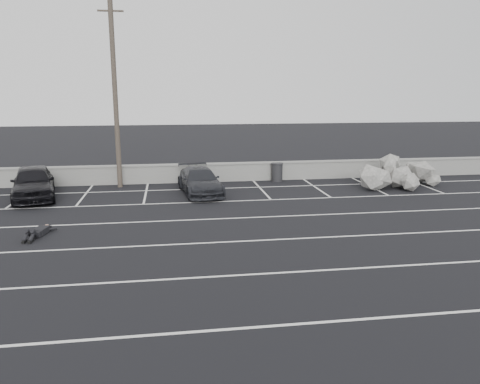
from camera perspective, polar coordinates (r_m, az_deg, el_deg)
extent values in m
plane|color=black|center=(13.34, -4.92, -10.35)|extent=(120.00, 120.00, 0.00)
cube|color=gray|center=(26.71, -6.91, 2.24)|extent=(50.00, 0.35, 1.00)
cube|color=gray|center=(26.63, -6.94, 3.34)|extent=(50.00, 0.45, 0.08)
cube|color=silver|center=(10.64, -3.81, -16.52)|extent=(36.00, 0.10, 0.01)
cube|color=silver|center=(13.34, -4.92, -10.34)|extent=(36.00, 0.10, 0.01)
cube|color=silver|center=(16.15, -5.62, -6.26)|extent=(36.00, 0.10, 0.01)
cube|color=silver|center=(19.02, -6.11, -3.40)|extent=(36.00, 0.10, 0.01)
cube|color=silver|center=(21.92, -6.46, -1.30)|extent=(36.00, 0.10, 0.01)
cube|color=silver|center=(24.84, -6.73, 0.31)|extent=(36.00, 0.10, 0.01)
cube|color=silver|center=(25.41, -25.03, -0.50)|extent=(0.10, 5.00, 0.01)
cube|color=silver|center=(24.72, -18.35, -0.30)|extent=(0.10, 5.00, 0.01)
cube|color=silver|center=(24.38, -11.40, -0.08)|extent=(0.10, 5.00, 0.01)
cube|color=silver|center=(24.40, -4.35, 0.15)|extent=(0.10, 5.00, 0.01)
cube|color=silver|center=(24.80, 2.58, 0.37)|extent=(0.10, 5.00, 0.01)
cube|color=silver|center=(25.54, 9.20, 0.57)|extent=(0.10, 5.00, 0.01)
cube|color=silver|center=(26.60, 15.37, 0.75)|extent=(0.10, 5.00, 0.01)
cube|color=silver|center=(27.94, 21.01, 0.91)|extent=(0.10, 5.00, 0.01)
imported|color=black|center=(24.56, -23.90, 1.09)|extent=(2.92, 5.00, 1.60)
imported|color=#232428|center=(23.68, -4.91, 1.35)|extent=(2.37, 4.65, 1.29)
cylinder|color=#4C4238|center=(25.64, -14.97, 11.24)|extent=(0.26, 0.26, 9.66)
cube|color=#4C4238|center=(25.94, -15.51, 20.51)|extent=(1.29, 0.09, 0.09)
cylinder|color=#232326|center=(26.91, 4.54, 2.37)|extent=(0.74, 0.74, 1.01)
cylinder|color=#232326|center=(26.82, 4.56, 3.47)|extent=(0.82, 0.82, 0.06)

